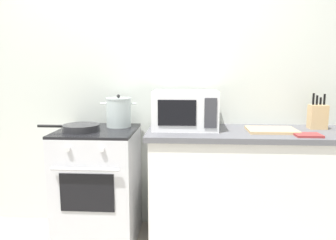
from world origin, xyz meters
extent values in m
cube|color=silver|center=(0.30, 0.97, 1.25)|extent=(4.40, 0.10, 2.50)
cube|color=white|center=(0.90, 0.62, 0.44)|extent=(1.64, 0.56, 0.88)
cube|color=#59595E|center=(0.90, 0.62, 0.90)|extent=(1.70, 0.60, 0.04)
cube|color=silver|center=(-0.35, 0.60, 0.45)|extent=(0.60, 0.60, 0.90)
cube|color=black|center=(-0.35, 0.60, 0.91)|extent=(0.60, 0.60, 0.02)
cube|color=black|center=(-0.35, 0.30, 0.52)|extent=(0.39, 0.01, 0.28)
cylinder|color=silver|center=(-0.35, 0.27, 0.70)|extent=(0.48, 0.02, 0.02)
cylinder|color=silver|center=(-0.47, 0.29, 0.84)|extent=(0.04, 0.02, 0.04)
cylinder|color=silver|center=(-0.23, 0.29, 0.84)|extent=(0.04, 0.02, 0.04)
cylinder|color=silver|center=(-0.20, 0.74, 1.03)|extent=(0.20, 0.20, 0.22)
cylinder|color=silver|center=(-0.20, 0.74, 1.15)|extent=(0.21, 0.21, 0.01)
sphere|color=black|center=(-0.20, 0.74, 1.17)|extent=(0.03, 0.03, 0.03)
cylinder|color=silver|center=(-0.32, 0.74, 1.11)|extent=(0.05, 0.01, 0.01)
cylinder|color=silver|center=(-0.08, 0.74, 1.11)|extent=(0.05, 0.01, 0.01)
cylinder|color=#28282B|center=(-0.45, 0.53, 0.95)|extent=(0.28, 0.28, 0.05)
cylinder|color=black|center=(-0.69, 0.53, 0.96)|extent=(0.20, 0.02, 0.02)
cube|color=white|center=(0.34, 0.68, 1.07)|extent=(0.50, 0.36, 0.30)
cube|color=black|center=(0.28, 0.50, 1.07)|extent=(0.28, 0.01, 0.19)
cube|color=#38383D|center=(0.52, 0.50, 1.07)|extent=(0.09, 0.01, 0.22)
cube|color=tan|center=(0.99, 0.60, 0.93)|extent=(0.36, 0.26, 0.02)
cube|color=tan|center=(1.38, 0.74, 1.02)|extent=(0.13, 0.10, 0.19)
cylinder|color=black|center=(1.34, 0.74, 1.16)|extent=(0.02, 0.02, 0.09)
cylinder|color=black|center=(1.37, 0.74, 1.15)|extent=(0.02, 0.02, 0.07)
cylinder|color=black|center=(1.39, 0.74, 1.14)|extent=(0.02, 0.02, 0.06)
cylinder|color=black|center=(1.42, 0.74, 1.15)|extent=(0.02, 0.02, 0.09)
cube|color=#993333|center=(1.20, 0.44, 0.93)|extent=(0.18, 0.14, 0.02)
camera|label=1|loc=(0.36, -1.82, 1.38)|focal=34.28mm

